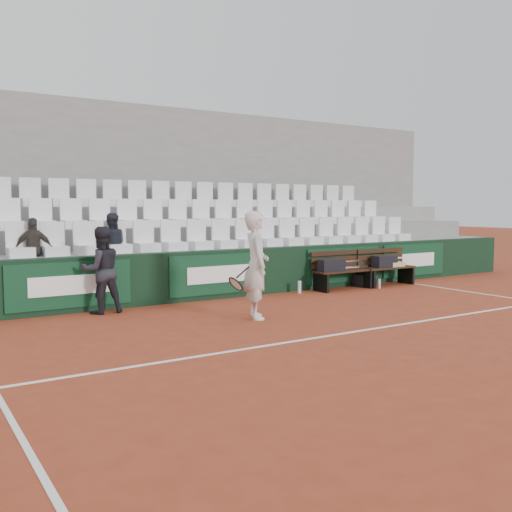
{
  "coord_description": "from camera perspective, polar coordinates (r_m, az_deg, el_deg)",
  "views": [
    {
      "loc": [
        -5.81,
        -6.41,
        1.91
      ],
      "look_at": [
        -0.2,
        2.4,
        1.0
      ],
      "focal_mm": 40.0,
      "sensor_mm": 36.0,
      "label": 1
    }
  ],
  "objects": [
    {
      "name": "back_barrier",
      "position": [
        12.03,
        -3.02,
        -1.75
      ],
      "size": [
        18.0,
        0.34,
        1.0
      ],
      "color": "black",
      "rests_on": "ground"
    },
    {
      "name": "seat_row_back",
      "position": [
        14.02,
        -8.08,
        6.18
      ],
      "size": [
        11.9,
        0.44,
        0.63
      ],
      "primitive_type": "cube",
      "color": "silver",
      "rests_on": "grandstand_tier_back"
    },
    {
      "name": "water_bottle_near",
      "position": [
        12.61,
        4.36,
        -3.11
      ],
      "size": [
        0.08,
        0.08,
        0.28
      ],
      "primitive_type": "cylinder",
      "color": "silver",
      "rests_on": "ground"
    },
    {
      "name": "grandstand_tier_front",
      "position": [
        12.55,
        -4.71,
        -1.49
      ],
      "size": [
        18.0,
        0.95,
        1.0
      ],
      "primitive_type": "cube",
      "color": "gray",
      "rests_on": "ground"
    },
    {
      "name": "spectator_b",
      "position": [
        11.12,
        -21.38,
        2.93
      ],
      "size": [
        0.74,
        0.51,
        1.16
      ],
      "primitive_type": "imported",
      "rotation": [
        0.0,
        0.0,
        2.76
      ],
      "color": "#322D28",
      "rests_on": "grandstand_tier_front"
    },
    {
      "name": "spectator_c",
      "position": [
        11.49,
        -14.3,
        3.36
      ],
      "size": [
        0.72,
        0.63,
        1.23
      ],
      "primitive_type": "imported",
      "rotation": [
        0.0,
        0.0,
        2.82
      ],
      "color": "#1F232F",
      "rests_on": "grandstand_tier_front"
    },
    {
      "name": "court_baseline",
      "position": [
        8.86,
        9.54,
        -7.52
      ],
      "size": [
        18.0,
        0.06,
        0.01
      ],
      "primitive_type": "cube",
      "color": "white",
      "rests_on": "ground"
    },
    {
      "name": "court_sideline_left",
      "position": [
        4.87,
        -21.37,
        -18.44
      ],
      "size": [
        0.06,
        20.0,
        0.01
      ],
      "primitive_type": "cube",
      "color": "white",
      "rests_on": "ground"
    },
    {
      "name": "ground",
      "position": [
        8.86,
        9.54,
        -7.54
      ],
      "size": [
        80.0,
        80.0,
        0.0
      ],
      "primitive_type": "plane",
      "color": "#953A21",
      "rests_on": "ground"
    },
    {
      "name": "grandstand_tier_mid",
      "position": [
        13.37,
        -6.62,
        -0.13
      ],
      "size": [
        18.0,
        0.95,
        1.45
      ],
      "primitive_type": "cube",
      "color": "gray",
      "rests_on": "ground"
    },
    {
      "name": "seat_row_front",
      "position": [
        12.33,
        -4.36,
        2.2
      ],
      "size": [
        11.9,
        0.44,
        0.63
      ],
      "primitive_type": "cube",
      "color": "white",
      "rests_on": "grandstand_tier_front"
    },
    {
      "name": "bench_left",
      "position": [
        13.27,
        8.7,
        -2.37
      ],
      "size": [
        1.5,
        0.56,
        0.45
      ],
      "primitive_type": "cube",
      "color": "#32180F",
      "rests_on": "ground"
    },
    {
      "name": "water_bottle_far",
      "position": [
        13.59,
        12.23,
        -2.72
      ],
      "size": [
        0.06,
        0.06,
        0.23
      ],
      "primitive_type": "cylinder",
      "color": "silver",
      "rests_on": "ground"
    },
    {
      "name": "ball_kid",
      "position": [
        10.53,
        -15.24,
        -1.37
      ],
      "size": [
        0.77,
        0.61,
        1.56
      ],
      "primitive_type": "imported",
      "rotation": [
        0.0,
        0.0,
        3.17
      ],
      "color": "black",
      "rests_on": "ground"
    },
    {
      "name": "sports_bag_right",
      "position": [
        14.06,
        12.74,
        -0.53
      ],
      "size": [
        0.61,
        0.29,
        0.28
      ],
      "primitive_type": "cube",
      "rotation": [
        0.0,
        0.0,
        -0.02
      ],
      "color": "black",
      "rests_on": "bench_right"
    },
    {
      "name": "tennis_player",
      "position": [
        9.68,
        -0.01,
        -0.92
      ],
      "size": [
        0.82,
        0.78,
        1.83
      ],
      "color": "silver",
      "rests_on": "ground"
    },
    {
      "name": "sports_bag_ground",
      "position": [
        13.96,
        10.68,
        -2.37
      ],
      "size": [
        0.53,
        0.4,
        0.29
      ],
      "primitive_type": "cube",
      "rotation": [
        0.0,
        0.0,
        0.26
      ],
      "color": "black",
      "rests_on": "ground"
    },
    {
      "name": "towel",
      "position": [
        14.3,
        13.75,
        -0.8
      ],
      "size": [
        0.41,
        0.31,
        0.11
      ],
      "primitive_type": "cube",
      "rotation": [
        0.0,
        0.0,
        -0.07
      ],
      "color": "#C3BD7E",
      "rests_on": "bench_right"
    },
    {
      "name": "sports_bag_left",
      "position": [
        13.0,
        7.56,
        -0.93
      ],
      "size": [
        0.62,
        0.28,
        0.26
      ],
      "primitive_type": "cube",
      "rotation": [
        0.0,
        0.0,
        -0.03
      ],
      "color": "black",
      "rests_on": "bench_left"
    },
    {
      "name": "bench_right",
      "position": [
        14.18,
        12.98,
        -1.97
      ],
      "size": [
        1.5,
        0.56,
        0.45
      ],
      "primitive_type": "cube",
      "color": "#311C0E",
      "rests_on": "ground"
    },
    {
      "name": "grandstand_tier_back",
      "position": [
        14.21,
        -8.31,
        1.06
      ],
      "size": [
        18.0,
        0.95,
        1.9
      ],
      "primitive_type": "cube",
      "color": "gray",
      "rests_on": "ground"
    },
    {
      "name": "grandstand_rear_wall",
      "position": [
        14.75,
        -9.37,
        6.05
      ],
      "size": [
        18.0,
        0.3,
        4.4
      ],
      "primitive_type": "cube",
      "color": "gray",
      "rests_on": "ground"
    },
    {
      "name": "seat_row_mid",
      "position": [
        13.16,
        -6.33,
        4.32
      ],
      "size": [
        11.9,
        0.44,
        0.63
      ],
      "primitive_type": "cube",
      "color": "white",
      "rests_on": "grandstand_tier_mid"
    }
  ]
}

